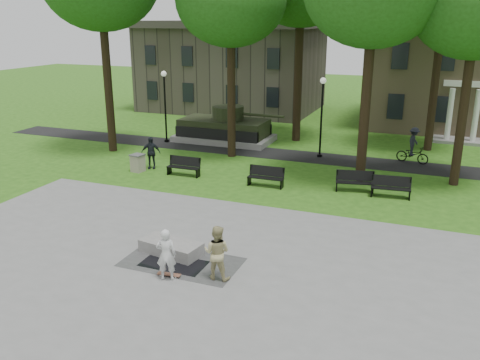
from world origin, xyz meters
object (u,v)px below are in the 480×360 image
at_px(cyclist, 413,148).
at_px(concrete_block, 171,247).
at_px(trash_bin, 138,163).
at_px(friend_watching, 217,252).
at_px(park_bench_0, 184,166).
at_px(skateboarder, 166,255).

bearing_deg(cyclist, concrete_block, 170.21).
xyz_separation_m(concrete_block, trash_bin, (-6.65, 8.31, 0.24)).
bearing_deg(friend_watching, park_bench_0, -60.34).
height_order(skateboarder, friend_watching, friend_watching).
relative_size(park_bench_0, trash_bin, 1.88).
relative_size(concrete_block, friend_watching, 1.22).
bearing_deg(skateboarder, cyclist, -130.58).
relative_size(friend_watching, trash_bin, 1.87).
distance_m(skateboarder, park_bench_0, 11.39).
relative_size(skateboarder, friend_watching, 0.96).
xyz_separation_m(skateboarder, cyclist, (6.34, 17.37, -0.03)).
distance_m(friend_watching, park_bench_0, 11.51).
height_order(concrete_block, trash_bin, trash_bin).
height_order(skateboarder, park_bench_0, skateboarder).
bearing_deg(park_bench_0, friend_watching, -57.92).
xyz_separation_m(park_bench_0, trash_bin, (-2.67, -0.31, -0.04)).
bearing_deg(park_bench_0, skateboarder, -65.90).
distance_m(skateboarder, trash_bin, 12.49).
distance_m(concrete_block, trash_bin, 10.65).
bearing_deg(skateboarder, trash_bin, -73.94).
height_order(friend_watching, trash_bin, friend_watching).
bearing_deg(cyclist, trash_bin, 132.75).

